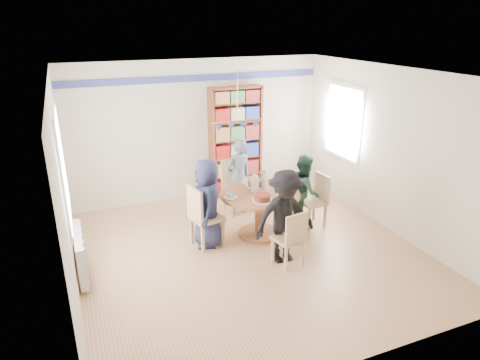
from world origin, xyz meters
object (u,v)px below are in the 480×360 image
person_right (304,191)px  bookshelf (236,143)px  chair_near (292,237)px  person_far (238,177)px  chair_left (202,214)px  dining_table (260,204)px  chair_right (316,197)px  chair_far (235,183)px  person_near (285,217)px  person_left (208,203)px  radiator (81,253)px

person_right → bookshelf: 1.94m
bookshelf → chair_near: bearing=-96.2°
chair_near → person_far: person_far is taller
chair_left → person_right: bearing=2.2°
dining_table → chair_near: bearing=-89.7°
dining_table → bookshelf: size_ratio=0.60×
chair_right → bookshelf: bearing=111.5°
chair_left → chair_far: bearing=47.6°
chair_near → person_near: 0.30m
person_right → person_left: bearing=111.4°
chair_left → chair_far: 1.44m
chair_left → person_far: size_ratio=0.72×
chair_near → person_far: bearing=90.1°
person_left → dining_table: bearing=100.8°
chair_left → person_far: person_far is taller
chair_near → person_near: bearing=95.6°
person_right → bookshelf: (-0.53, 1.82, 0.44)m
person_far → chair_far: bearing=-86.9°
dining_table → radiator: bearing=-176.3°
chair_left → chair_right: 2.06m
chair_left → person_left: person_left is taller
chair_far → person_right: (0.88, -0.99, 0.09)m
chair_far → chair_left: bearing=-132.4°
chair_left → chair_right: size_ratio=1.11×
chair_left → bookshelf: bookshelf is taller
chair_far → person_near: bearing=-89.7°
radiator → person_far: 3.03m
person_far → bookshelf: size_ratio=0.65×
person_left → person_right: size_ratio=1.12×
person_left → chair_left: bearing=-57.7°
chair_left → chair_near: (1.00, -1.04, -0.08)m
person_far → bookshelf: (0.32, 0.93, 0.37)m
dining_table → chair_right: size_ratio=1.43×
person_far → bookshelf: bookshelf is taller
radiator → person_right: bearing=3.5°
chair_near → person_near: person_near is taller
dining_table → person_near: (-0.01, -0.88, 0.15)m
person_far → person_near: (-0.02, -1.81, 0.01)m
dining_table → chair_right: (1.06, -0.02, -0.06)m
chair_near → person_left: bearing=129.5°
dining_table → chair_left: chair_left is taller
person_far → person_near: bearing=77.5°
dining_table → chair_right: 1.07m
chair_right → bookshelf: (-0.74, 1.88, 0.57)m
chair_near → radiator: bearing=162.4°
person_near → person_right: bearing=47.0°
chair_far → person_left: (-0.86, -1.02, 0.16)m
person_near → dining_table: bearing=89.3°
chair_right → person_right: person_right is taller
chair_far → person_near: person_near is taller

